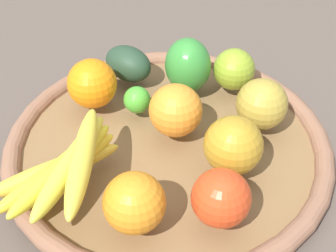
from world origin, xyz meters
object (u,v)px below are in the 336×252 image
object	(u,v)px
bell_pepper	(188,65)
apple_2	(233,145)
orange_0	(92,84)
apple_3	(232,68)
apple_1	(221,198)
apple_0	(262,104)
banana_bunch	(65,167)
lime_0	(137,100)
orange_2	(134,203)
orange_1	(173,109)
avocado	(128,64)

from	to	relation	value
bell_pepper	apple_2	bearing A→B (deg)	175.05
orange_0	apple_3	distance (m)	0.22
bell_pepper	apple_1	distance (m)	0.27
apple_2	apple_0	xyz separation A→B (m)	(0.02, -0.10, -0.00)
apple_3	banana_bunch	bearing A→B (deg)	84.94
bell_pepper	banana_bunch	distance (m)	0.27
apple_2	lime_0	bearing A→B (deg)	-1.83
apple_0	orange_0	bearing A→B (deg)	29.58
orange_2	orange_1	bearing A→B (deg)	-64.59
apple_2	apple_3	bearing A→B (deg)	-54.46
apple_0	apple_1	size ratio (longest dim) A/B	1.05
orange_1	apple_1	world-z (taller)	orange_1
apple_0	orange_2	world-z (taller)	same
orange_1	banana_bunch	bearing A→B (deg)	80.55
orange_1	apple_3	xyz separation A→B (m)	(0.00, -0.14, -0.00)
apple_2	apple_1	world-z (taller)	apple_2
apple_2	avocado	distance (m)	0.26
apple_0	apple_3	xyz separation A→B (m)	(0.09, -0.05, -0.00)
banana_bunch	avocado	distance (m)	0.25
lime_0	apple_1	size ratio (longest dim) A/B	0.58
apple_3	apple_1	bearing A→B (deg)	122.45
lime_0	apple_2	size ratio (longest dim) A/B	0.52
apple_0	orange_2	xyz separation A→B (m)	(0.01, 0.25, -0.00)
orange_1	avocado	distance (m)	0.15
apple_0	orange_0	world-z (taller)	same
orange_1	apple_0	bearing A→B (deg)	-133.49
bell_pepper	apple_3	xyz separation A→B (m)	(-0.05, -0.05, -0.01)
apple_3	apple_2	bearing A→B (deg)	125.54
orange_2	orange_0	world-z (taller)	orange_0
apple_1	avocado	bearing A→B (deg)	-25.78
apple_2	orange_0	distance (m)	0.24
apple_1	lime_0	bearing A→B (deg)	-21.48
apple_2	avocado	bearing A→B (deg)	-13.34
orange_0	avocado	size ratio (longest dim) A/B	0.91
bell_pepper	orange_2	bearing A→B (deg)	143.84
lime_0	apple_2	world-z (taller)	apple_2
bell_pepper	apple_1	xyz separation A→B (m)	(-0.20, 0.18, -0.01)
orange_0	banana_bunch	bearing A→B (deg)	126.54
apple_1	orange_0	bearing A→B (deg)	-10.93
lime_0	orange_1	xyz separation A→B (m)	(-0.07, -0.00, 0.02)
bell_pepper	orange_0	world-z (taller)	bell_pepper
lime_0	avocado	size ratio (longest dim) A/B	0.49
orange_1	avocado	size ratio (longest dim) A/B	0.92
apple_0	apple_3	size ratio (longest dim) A/B	1.12
bell_pepper	apple_2	distance (m)	0.19
apple_2	orange_2	bearing A→B (deg)	78.05
apple_1	orange_2	world-z (taller)	orange_2
bell_pepper	avocado	bearing A→B (deg)	51.44
apple_0	avocado	bearing A→B (deg)	10.25
lime_0	orange_1	world-z (taller)	orange_1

